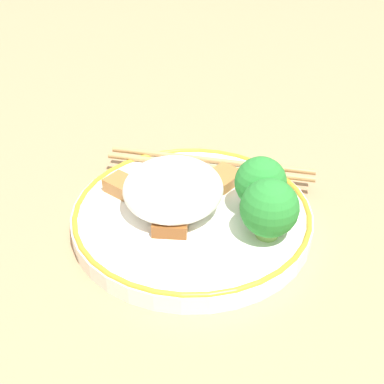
% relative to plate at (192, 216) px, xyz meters
% --- Properties ---
extents(ground_plane, '(3.00, 3.00, 0.00)m').
position_rel_plate_xyz_m(ground_plane, '(0.00, 0.00, -0.01)').
color(ground_plane, '#9E7A56').
extents(plate, '(0.21, 0.21, 0.02)m').
position_rel_plate_xyz_m(plate, '(0.00, 0.00, 0.00)').
color(plate, white).
rests_on(plate, ground_plane).
extents(rice_mound, '(0.09, 0.09, 0.04)m').
position_rel_plate_xyz_m(rice_mound, '(0.01, 0.02, 0.03)').
color(rice_mound, white).
rests_on(rice_mound, plate).
extents(broccoli_back_left, '(0.05, 0.05, 0.05)m').
position_rel_plate_xyz_m(broccoli_back_left, '(-0.05, -0.05, 0.03)').
color(broccoli_back_left, '#7FB756').
rests_on(broccoli_back_left, plate).
extents(broccoli_back_center, '(0.05, 0.05, 0.05)m').
position_rel_plate_xyz_m(broccoli_back_center, '(-0.02, -0.06, 0.03)').
color(broccoli_back_center, '#7FB756').
rests_on(broccoli_back_center, plate).
extents(meat_near_front, '(0.03, 0.02, 0.01)m').
position_rel_plate_xyz_m(meat_near_front, '(0.06, -0.00, 0.01)').
color(meat_near_front, '#995B28').
rests_on(meat_near_front, plate).
extents(meat_near_left, '(0.03, 0.03, 0.01)m').
position_rel_plate_xyz_m(meat_near_left, '(-0.02, 0.03, 0.01)').
color(meat_near_left, brown).
rests_on(meat_near_left, plate).
extents(meat_near_right, '(0.04, 0.04, 0.01)m').
position_rel_plate_xyz_m(meat_near_right, '(0.03, -0.04, 0.01)').
color(meat_near_right, '#9E6633').
rests_on(meat_near_right, plate).
extents(meat_near_back, '(0.04, 0.03, 0.01)m').
position_rel_plate_xyz_m(meat_near_back, '(0.05, 0.05, 0.01)').
color(meat_near_back, '#9E6633').
rests_on(meat_near_back, plate).
extents(chopsticks, '(0.12, 0.19, 0.01)m').
position_rel_plate_xyz_m(chopsticks, '(0.06, -0.04, 0.01)').
color(chopsticks, '#AD8451').
rests_on(chopsticks, plate).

